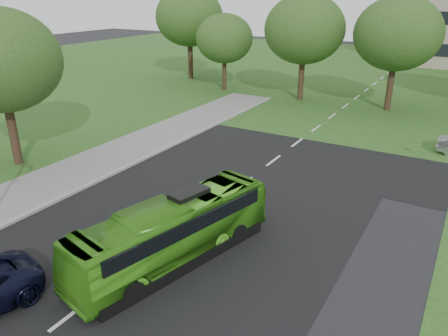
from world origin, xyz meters
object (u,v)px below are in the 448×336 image
at_px(tree_park_c, 398,34).
at_px(bus, 173,231).
at_px(tree_park_b, 304,29).
at_px(tree_park_f, 189,17).
at_px(tree_park_a, 224,39).

distance_m(tree_park_c, bus, 28.83).
bearing_deg(bus, tree_park_b, 114.78).
relative_size(tree_park_b, tree_park_f, 0.94).
relative_size(tree_park_a, bus, 0.87).
height_order(tree_park_a, tree_park_b, tree_park_b).
xyz_separation_m(tree_park_b, tree_park_c, (8.10, 0.19, -0.03)).
height_order(tree_park_b, tree_park_c, tree_park_b).
relative_size(tree_park_a, tree_park_f, 0.75).
relative_size(tree_park_c, bus, 1.07).
bearing_deg(tree_park_c, bus, -95.19).
bearing_deg(tree_park_a, bus, -63.44).
bearing_deg(tree_park_f, tree_park_c, -8.54).
bearing_deg(tree_park_c, tree_park_f, 171.46).
height_order(tree_park_c, tree_park_f, tree_park_f).
bearing_deg(tree_park_c, tree_park_b, -178.66).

